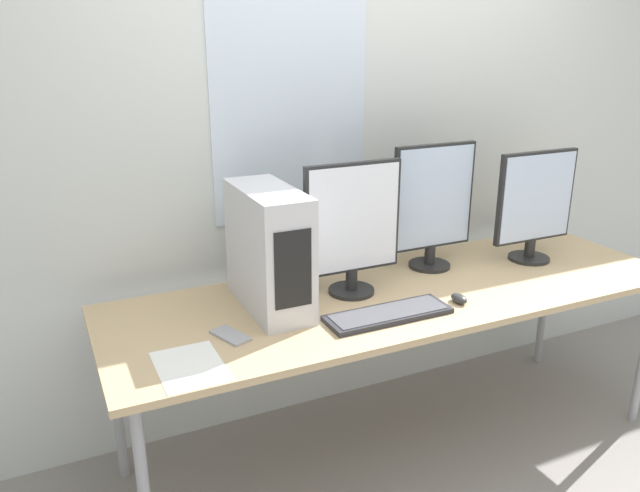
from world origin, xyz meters
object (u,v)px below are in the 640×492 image
object	(u,v)px
keyboard	(388,314)
mouse	(459,299)
monitor_main	(353,227)
monitor_right_near	(433,205)
cell_phone	(230,336)
monitor_right_far	(535,204)
pc_tower	(269,249)

from	to	relation	value
keyboard	mouse	bearing A→B (deg)	-1.19
monitor_main	monitor_right_near	size ratio (longest dim) A/B	0.96
mouse	cell_phone	distance (m)	0.93
monitor_main	mouse	bearing A→B (deg)	-38.90
keyboard	mouse	xyz separation A→B (m)	(0.33, -0.01, 0.01)
mouse	cell_phone	world-z (taller)	mouse
mouse	monitor_right_far	bearing A→B (deg)	23.64
monitor_right_far	keyboard	bearing A→B (deg)	-164.42
mouse	cell_phone	size ratio (longest dim) A/B	0.49
monitor_main	keyboard	distance (m)	0.39
monitor_right_near	cell_phone	size ratio (longest dim) A/B	3.32
pc_tower	keyboard	world-z (taller)	pc_tower
monitor_main	mouse	size ratio (longest dim) A/B	6.58
monitor_right_near	monitor_right_far	size ratio (longest dim) A/B	1.09
mouse	monitor_main	bearing A→B (deg)	141.10
monitor_right_far	cell_phone	bearing A→B (deg)	-173.84
monitor_right_far	monitor_main	bearing A→B (deg)	179.57
keyboard	mouse	size ratio (longest dim) A/B	5.95
monitor_right_far	mouse	distance (m)	0.72
pc_tower	monitor_right_near	xyz separation A→B (m)	(0.82, 0.10, 0.06)
monitor_right_near	pc_tower	bearing A→B (deg)	-172.87
monitor_right_far	mouse	world-z (taller)	monitor_right_far
pc_tower	monitor_main	distance (m)	0.36
monitor_main	keyboard	xyz separation A→B (m)	(0.02, -0.27, -0.28)
cell_phone	mouse	bearing A→B (deg)	-26.61
monitor_right_near	monitor_right_far	world-z (taller)	monitor_right_near
keyboard	pc_tower	bearing A→B (deg)	143.01
keyboard	cell_phone	world-z (taller)	keyboard
pc_tower	keyboard	xyz separation A→B (m)	(0.37, -0.28, -0.23)
monitor_right_far	monitor_right_near	bearing A→B (deg)	165.89
pc_tower	cell_phone	distance (m)	0.37
monitor_right_far	cell_phone	distance (m)	1.56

